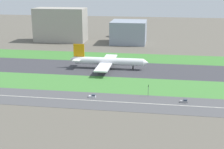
# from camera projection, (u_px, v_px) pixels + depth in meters

# --- Properties ---
(ground_plane) EXTENTS (800.00, 800.00, 0.00)m
(ground_plane) POSITION_uv_depth(u_px,v_px,m) (125.00, 69.00, 257.50)
(ground_plane) COLOR #5B564C
(runway) EXTENTS (280.00, 46.00, 0.10)m
(runway) POSITION_uv_depth(u_px,v_px,m) (125.00, 69.00, 257.49)
(runway) COLOR #38383D
(runway) RESTS_ON ground_plane
(grass_median_north) EXTENTS (280.00, 36.00, 0.10)m
(grass_median_north) POSITION_uv_depth(u_px,v_px,m) (130.00, 58.00, 296.36)
(grass_median_north) COLOR #3D7A33
(grass_median_north) RESTS_ON ground_plane
(grass_median_south) EXTENTS (280.00, 36.00, 0.10)m
(grass_median_south) POSITION_uv_depth(u_px,v_px,m) (119.00, 85.00, 218.62)
(grass_median_south) COLOR #427F38
(grass_median_south) RESTS_ON ground_plane
(highway) EXTENTS (280.00, 28.00, 0.10)m
(highway) POSITION_uv_depth(u_px,v_px,m) (112.00, 102.00, 188.28)
(highway) COLOR #4C4C4F
(highway) RESTS_ON ground_plane
(highway_centerline) EXTENTS (266.00, 0.50, 0.01)m
(highway_centerline) POSITION_uv_depth(u_px,v_px,m) (112.00, 102.00, 188.27)
(highway_centerline) COLOR silver
(highway_centerline) RESTS_ON highway
(airliner) EXTENTS (65.00, 56.00, 19.70)m
(airliner) POSITION_uv_depth(u_px,v_px,m) (107.00, 61.00, 257.94)
(airliner) COLOR white
(airliner) RESTS_ON runway
(car_1) EXTENTS (4.40, 1.80, 2.00)m
(car_1) POSITION_uv_depth(u_px,v_px,m) (93.00, 96.00, 194.61)
(car_1) COLOR silver
(car_1) RESTS_ON highway
(car_2) EXTENTS (4.40, 1.80, 2.00)m
(car_2) POSITION_uv_depth(u_px,v_px,m) (184.00, 101.00, 186.54)
(car_2) COLOR #99999E
(car_2) RESTS_ON highway
(traffic_light) EXTENTS (0.36, 0.50, 7.20)m
(traffic_light) POSITION_uv_depth(u_px,v_px,m) (148.00, 90.00, 196.33)
(traffic_light) COLOR #4C4C51
(traffic_light) RESTS_ON highway
(terminal_building) EXTENTS (59.57, 26.80, 38.94)m
(terminal_building) POSITION_uv_depth(u_px,v_px,m) (61.00, 25.00, 373.22)
(terminal_building) COLOR #9E998E
(terminal_building) RESTS_ON ground_plane
(hangar_building) EXTENTS (39.31, 37.80, 25.45)m
(hangar_building) POSITION_uv_depth(u_px,v_px,m) (129.00, 32.00, 363.32)
(hangar_building) COLOR gray
(hangar_building) RESTS_ON ground_plane
(fuel_tank_west) EXTENTS (16.34, 16.34, 17.22)m
(fuel_tank_west) POSITION_uv_depth(u_px,v_px,m) (122.00, 30.00, 409.09)
(fuel_tank_west) COLOR silver
(fuel_tank_west) RESTS_ON ground_plane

